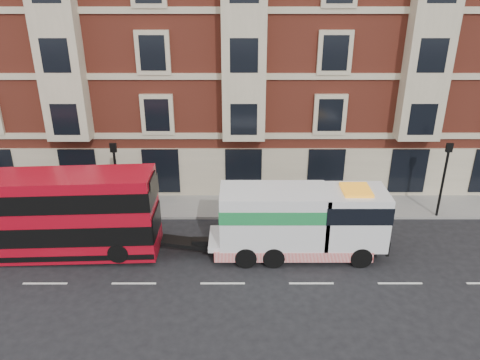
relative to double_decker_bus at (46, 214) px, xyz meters
name	(u,v)px	position (x,y,z in m)	size (l,w,h in m)	color
ground	(223,283)	(8.50, -2.41, -2.26)	(120.00, 120.00, 0.00)	black
sidewalk	(227,206)	(8.50, 5.09, -2.18)	(90.00, 3.00, 0.15)	slate
victorian_terrace	(236,19)	(9.00, 12.59, 7.81)	(45.00, 12.00, 20.40)	maroon
lamp_post_west	(116,175)	(2.50, 3.79, 0.42)	(0.35, 0.15, 4.35)	black
lamp_post_east	(444,175)	(20.50, 3.79, 0.42)	(0.35, 0.15, 4.35)	black
double_decker_bus	(46,214)	(0.00, 0.00, 0.00)	(10.54, 2.42, 4.26)	#A40919
tow_truck	(297,221)	(12.06, 0.00, -0.40)	(8.44, 2.49, 3.51)	silver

